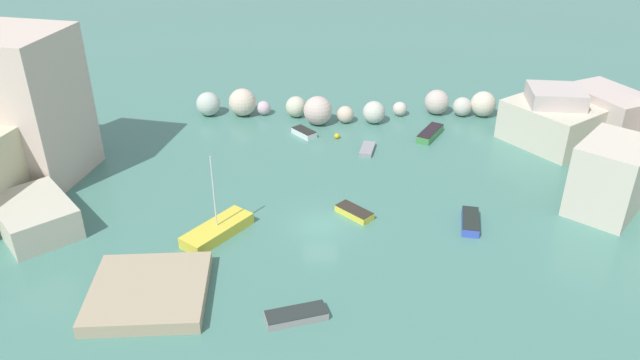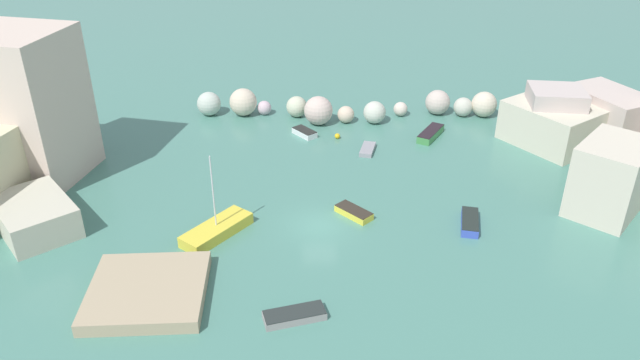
% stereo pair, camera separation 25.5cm
% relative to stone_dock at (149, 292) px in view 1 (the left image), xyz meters
% --- Properties ---
extents(cove_water, '(160.00, 160.00, 0.00)m').
position_rel_stone_dock_xyz_m(cove_water, '(10.34, 7.93, -0.42)').
color(cove_water, '#498173').
rests_on(cove_water, ground).
extents(rock_breakwater, '(30.02, 5.28, 2.79)m').
position_rel_stone_dock_xyz_m(rock_breakwater, '(12.53, 27.78, 0.78)').
color(rock_breakwater, beige).
rests_on(rock_breakwater, ground).
extents(stone_dock, '(7.28, 7.16, 0.84)m').
position_rel_stone_dock_xyz_m(stone_dock, '(0.00, 0.00, 0.00)').
color(stone_dock, tan).
rests_on(stone_dock, ground).
extents(channel_buoy, '(0.50, 0.50, 0.50)m').
position_rel_stone_dock_xyz_m(channel_buoy, '(11.90, 22.77, -0.17)').
color(channel_buoy, gold).
rests_on(channel_buoy, cove_water).
extents(moored_boat_0, '(2.46, 2.61, 0.60)m').
position_rel_stone_dock_xyz_m(moored_boat_0, '(8.83, 23.44, -0.13)').
color(moored_boat_0, white).
rests_on(moored_boat_0, cove_water).
extents(moored_boat_1, '(4.81, 5.48, 6.19)m').
position_rel_stone_dock_xyz_m(moored_boat_1, '(3.14, 6.71, 0.01)').
color(moored_boat_1, yellow).
rests_on(moored_boat_1, cove_water).
extents(moored_boat_2, '(3.01, 4.00, 0.71)m').
position_rel_stone_dock_xyz_m(moored_boat_2, '(20.62, 23.13, -0.07)').
color(moored_boat_2, '#418947').
rests_on(moored_boat_2, cove_water).
extents(moored_boat_3, '(1.67, 2.83, 0.39)m').
position_rel_stone_dock_xyz_m(moored_boat_3, '(14.55, 20.08, -0.23)').
color(moored_boat_3, gray).
rests_on(moored_boat_3, cove_water).
extents(moored_boat_4, '(2.88, 2.89, 0.55)m').
position_rel_stone_dock_xyz_m(moored_boat_4, '(12.85, 9.31, -0.15)').
color(moored_boat_4, yellow).
rests_on(moored_boat_4, cove_water).
extents(moored_boat_5, '(1.81, 3.46, 0.65)m').
position_rel_stone_dock_xyz_m(moored_boat_5, '(21.11, 7.97, -0.10)').
color(moored_boat_5, '#3A52C0').
rests_on(moored_boat_5, cove_water).
extents(moored_boat_6, '(3.80, 2.24, 0.53)m').
position_rel_stone_dock_xyz_m(moored_boat_6, '(8.95, -1.92, -0.16)').
color(moored_boat_6, gray).
rests_on(moored_boat_6, cove_water).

